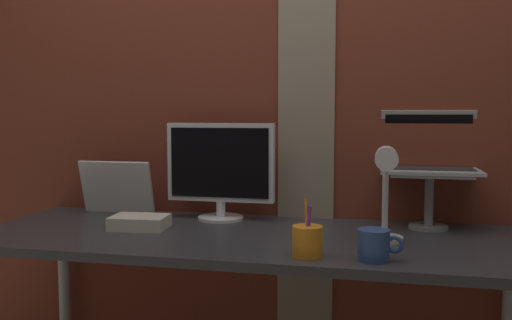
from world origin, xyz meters
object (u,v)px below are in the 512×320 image
(pen_cup, at_px, (307,241))
(monitor, at_px, (220,167))
(desk_lamp, at_px, (386,185))
(laptop, at_px, (429,154))
(coffee_mug, at_px, (374,245))
(whiteboard_panel, at_px, (117,187))

(pen_cup, bearing_deg, monitor, 129.97)
(desk_lamp, xyz_separation_m, pen_cup, (-0.22, -0.20, -0.15))
(laptop, relative_size, coffee_mug, 2.70)
(laptop, distance_m, whiteboard_panel, 1.26)
(monitor, height_order, pen_cup, monitor)
(laptop, xyz_separation_m, desk_lamp, (-0.16, -0.36, -0.07))
(monitor, distance_m, laptop, 0.79)
(pen_cup, bearing_deg, coffee_mug, -0.06)
(laptop, relative_size, whiteboard_panel, 1.12)
(monitor, height_order, laptop, laptop)
(monitor, height_order, desk_lamp, monitor)
(laptop, distance_m, coffee_mug, 0.63)
(whiteboard_panel, distance_m, coffee_mug, 1.18)
(monitor, height_order, coffee_mug, monitor)
(laptop, relative_size, pen_cup, 2.03)
(desk_lamp, bearing_deg, whiteboard_panel, 163.81)
(whiteboard_panel, relative_size, coffee_mug, 2.41)
(desk_lamp, bearing_deg, laptop, 66.13)
(whiteboard_panel, height_order, pen_cup, whiteboard_panel)
(laptop, bearing_deg, desk_lamp, -113.87)
(laptop, distance_m, desk_lamp, 0.40)
(pen_cup, xyz_separation_m, coffee_mug, (0.19, -0.00, -0.00))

